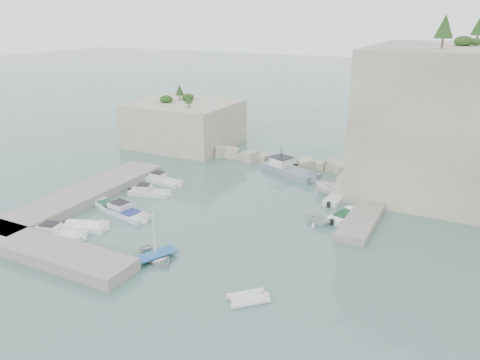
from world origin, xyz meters
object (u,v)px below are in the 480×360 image
at_px(tender_east_b, 343,218).
at_px(work_boat, 290,174).
at_px(rowboat, 156,259).
at_px(tender_east_a, 318,224).
at_px(motorboat_b, 150,195).
at_px(tender_east_c, 336,200).
at_px(motorboat_a, 163,183).
at_px(tender_east_d, 335,195).
at_px(motorboat_f, 58,237).
at_px(motorboat_c, 107,207).
at_px(motorboat_e, 85,229).
at_px(motorboat_d, 126,215).
at_px(inflatable_dinghy, 248,300).

relative_size(tender_east_b, work_boat, 0.51).
height_order(rowboat, tender_east_a, tender_east_a).
distance_m(motorboat_b, tender_east_b, 22.80).
height_order(rowboat, tender_east_c, rowboat).
distance_m(motorboat_a, rowboat, 19.84).
bearing_deg(rowboat, motorboat_b, 63.72).
bearing_deg(tender_east_d, work_boat, 49.34).
height_order(tender_east_a, work_boat, work_boat).
bearing_deg(motorboat_f, tender_east_d, 35.73).
distance_m(motorboat_b, motorboat_f, 13.11).
bearing_deg(tender_east_c, motorboat_c, 125.14).
bearing_deg(motorboat_e, motorboat_f, -132.90).
distance_m(motorboat_e, tender_east_d, 28.73).
distance_m(motorboat_f, tender_east_c, 30.45).
bearing_deg(rowboat, motorboat_e, 104.73).
bearing_deg(tender_east_d, motorboat_b, 107.73).
bearing_deg(motorboat_f, work_boat, 52.17).
xyz_separation_m(tender_east_a, tender_east_d, (-0.70, 8.83, 0.00)).
bearing_deg(tender_east_d, motorboat_d, 121.68).
bearing_deg(motorboat_c, tender_east_c, 50.21).
xyz_separation_m(motorboat_a, inflatable_dinghy, (21.14, -18.36, 0.00)).
distance_m(motorboat_d, motorboat_e, 4.78).
xyz_separation_m(motorboat_b, motorboat_f, (-1.13, -13.07, 0.00)).
distance_m(motorboat_a, motorboat_b, 4.27).
height_order(motorboat_a, motorboat_f, same).
xyz_separation_m(rowboat, tender_east_c, (10.26, 20.87, 0.00)).
xyz_separation_m(motorboat_f, tender_east_d, (20.89, 23.30, 0.00)).
bearing_deg(motorboat_c, motorboat_f, -65.83).
height_order(motorboat_c, motorboat_f, motorboat_f).
height_order(motorboat_a, motorboat_e, motorboat_a).
xyz_separation_m(rowboat, tender_east_b, (12.42, 16.24, 0.00)).
bearing_deg(motorboat_b, tender_east_c, 8.03).
bearing_deg(rowboat, motorboat_c, 84.02).
xyz_separation_m(motorboat_f, work_boat, (13.27, 27.88, 0.00)).
bearing_deg(motorboat_e, motorboat_a, 74.12).
bearing_deg(tender_east_b, tender_east_d, 38.11).
relative_size(motorboat_b, work_boat, 0.58).
relative_size(motorboat_a, motorboat_c, 1.34).
xyz_separation_m(motorboat_e, inflatable_dinghy, (20.14, -3.66, 0.00)).
distance_m(tender_east_a, work_boat, 15.79).
bearing_deg(tender_east_d, tender_east_a, 174.92).
height_order(motorboat_d, motorboat_e, motorboat_d).
bearing_deg(motorboat_e, work_boat, 44.57).
relative_size(motorboat_d, work_boat, 0.73).
relative_size(motorboat_a, motorboat_d, 0.85).
relative_size(motorboat_b, inflatable_dinghy, 1.63).
relative_size(motorboat_f, tender_east_d, 1.25).
bearing_deg(tender_east_b, tender_east_a, 156.71).
bearing_deg(tender_east_c, motorboat_b, 116.13).
distance_m(rowboat, work_boat, 27.20).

